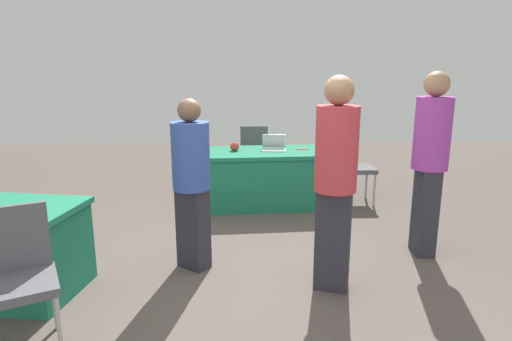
% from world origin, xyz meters
% --- Properties ---
extents(ground_plane, '(14.40, 14.40, 0.00)m').
position_xyz_m(ground_plane, '(0.00, 0.00, 0.00)').
color(ground_plane, '#4C423D').
extents(table_foreground, '(1.89, 1.01, 0.75)m').
position_xyz_m(table_foreground, '(-0.38, -2.03, 0.38)').
color(table_foreground, '#196647').
rests_on(table_foreground, ground).
extents(chair_aisle, '(0.44, 0.44, 0.96)m').
position_xyz_m(chair_aisle, '(-1.54, -2.07, 0.55)').
color(chair_aisle, '#9E9993').
rests_on(chair_aisle, ground).
extents(chair_by_pillar, '(0.45, 0.45, 0.97)m').
position_xyz_m(chair_by_pillar, '(-0.20, -3.01, 0.56)').
color(chair_by_pillar, '#9E9993').
rests_on(chair_by_pillar, ground).
extents(chair_back_row, '(0.59, 0.59, 0.95)m').
position_xyz_m(chair_back_row, '(1.43, 1.07, 0.54)').
color(chair_back_row, '#9E9993').
rests_on(chair_back_row, ground).
extents(person_presenter, '(0.48, 0.48, 1.57)m').
position_xyz_m(person_presenter, '(0.43, -0.10, 0.87)').
color(person_presenter, '#26262D').
rests_on(person_presenter, ground).
extents(person_attendee_standing, '(0.43, 0.43, 1.78)m').
position_xyz_m(person_attendee_standing, '(-0.77, 0.35, 1.00)').
color(person_attendee_standing, '#26262D').
rests_on(person_attendee_standing, ground).
extents(person_attendee_browsing, '(0.36, 0.36, 1.80)m').
position_xyz_m(person_attendee_browsing, '(-1.84, -0.35, 1.01)').
color(person_attendee_browsing, '#26262D').
rests_on(person_attendee_browsing, ground).
extents(laptop_silver, '(0.34, 0.32, 0.21)m').
position_xyz_m(laptop_silver, '(-0.45, -2.07, 0.79)').
color(laptop_silver, silver).
rests_on(laptop_silver, table_foreground).
extents(yarn_ball, '(0.12, 0.12, 0.12)m').
position_xyz_m(yarn_ball, '(0.08, -2.04, 0.81)').
color(yarn_ball, '#B2382D').
rests_on(yarn_ball, table_foreground).
extents(scissors_red, '(0.18, 0.09, 0.01)m').
position_xyz_m(scissors_red, '(-0.85, -2.12, 0.75)').
color(scissors_red, red).
rests_on(scissors_red, table_foreground).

